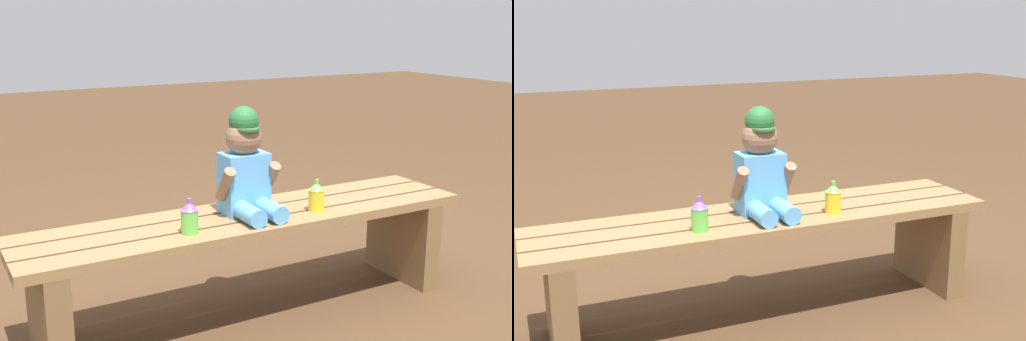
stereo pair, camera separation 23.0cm
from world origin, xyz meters
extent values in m
plane|color=#4C331E|center=(0.00, 0.00, 0.00)|extent=(16.00, 16.00, 0.00)
cube|color=olive|center=(0.00, -0.13, 0.39)|extent=(1.76, 0.12, 0.04)
cube|color=olive|center=(0.00, 0.00, 0.39)|extent=(1.76, 0.12, 0.04)
cube|color=olive|center=(0.00, 0.13, 0.39)|extent=(1.76, 0.12, 0.04)
cube|color=brown|center=(-0.76, 0.00, 0.19)|extent=(0.08, 0.38, 0.37)
cube|color=brown|center=(0.76, 0.00, 0.19)|extent=(0.08, 0.38, 0.37)
cube|color=#59A5E5|center=(-0.01, 0.03, 0.52)|extent=(0.17, 0.12, 0.23)
sphere|color=#8C664C|center=(-0.01, 0.03, 0.70)|extent=(0.14, 0.14, 0.14)
cylinder|color=#266633|center=(-0.01, 0.00, 0.73)|extent=(0.09, 0.09, 0.01)
sphere|color=#266633|center=(-0.01, 0.03, 0.76)|extent=(0.11, 0.11, 0.11)
cylinder|color=#5DAEF0|center=(-0.06, -0.09, 0.44)|extent=(0.07, 0.16, 0.07)
cylinder|color=#5DAEF0|center=(0.03, -0.09, 0.44)|extent=(0.07, 0.16, 0.07)
cylinder|color=#8C664C|center=(-0.10, 0.00, 0.54)|extent=(0.04, 0.12, 0.14)
cylinder|color=#8C664C|center=(0.08, 0.00, 0.54)|extent=(0.04, 0.12, 0.14)
cylinder|color=#66CC4C|center=(-0.29, -0.09, 0.45)|extent=(0.06, 0.06, 0.08)
cone|color=#8C4CCC|center=(-0.29, -0.09, 0.50)|extent=(0.06, 0.06, 0.03)
cylinder|color=#8C4CCC|center=(-0.29, -0.09, 0.52)|extent=(0.01, 0.01, 0.02)
cylinder|color=yellow|center=(0.24, -0.09, 0.45)|extent=(0.06, 0.06, 0.08)
cone|color=#66CC4C|center=(0.24, -0.09, 0.50)|extent=(0.06, 0.06, 0.03)
cylinder|color=#66CC4C|center=(0.24, -0.09, 0.52)|extent=(0.01, 0.01, 0.02)
camera|label=1|loc=(-1.09, -2.00, 1.14)|focal=44.58mm
camera|label=2|loc=(-0.88, -2.10, 1.14)|focal=44.58mm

